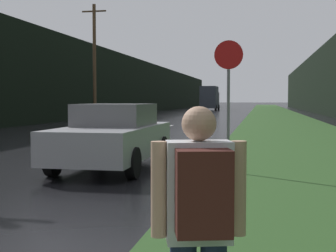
% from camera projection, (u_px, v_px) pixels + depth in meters
% --- Properties ---
extents(grass_verge, '(6.00, 240.00, 0.02)m').
position_uv_depth(grass_verge, '(280.00, 120.00, 39.32)').
color(grass_verge, '#2D5123').
rests_on(grass_verge, ground_plane).
extents(lane_stripe_c, '(0.12, 3.00, 0.01)m').
position_uv_depth(lane_stripe_c, '(87.00, 150.00, 15.70)').
color(lane_stripe_c, silver).
rests_on(lane_stripe_c, ground_plane).
extents(lane_stripe_d, '(0.12, 3.00, 0.01)m').
position_uv_depth(lane_stripe_d, '(140.00, 134.00, 22.55)').
color(lane_stripe_d, silver).
rests_on(lane_stripe_d, ground_plane).
extents(lane_stripe_e, '(0.12, 3.00, 0.01)m').
position_uv_depth(lane_stripe_e, '(168.00, 126.00, 29.41)').
color(lane_stripe_e, silver).
rests_on(lane_stripe_e, ground_plane).
extents(treeline_far_side, '(2.00, 140.00, 6.77)m').
position_uv_depth(treeline_far_side, '(116.00, 85.00, 52.35)').
color(treeline_far_side, black).
rests_on(treeline_far_side, ground_plane).
extents(utility_pole_far, '(1.80, 0.24, 8.54)m').
position_uv_depth(utility_pole_far, '(95.00, 62.00, 33.78)').
color(utility_pole_far, '#4C3823').
rests_on(utility_pole_far, ground_plane).
extents(stop_sign, '(0.65, 0.07, 3.02)m').
position_uv_depth(stop_sign, '(228.00, 93.00, 10.62)').
color(stop_sign, slate).
rests_on(stop_sign, ground_plane).
extents(hitchhiker_with_backpack, '(0.55, 0.47, 1.64)m').
position_uv_depth(hitchhiker_with_backpack, '(200.00, 224.00, 2.75)').
color(hitchhiker_with_backpack, '#1E2847').
rests_on(hitchhiker_with_backpack, ground_plane).
extents(car_passing_near, '(2.02, 4.69, 1.57)m').
position_uv_depth(car_passing_near, '(114.00, 136.00, 11.50)').
color(car_passing_near, '#9E9EA3').
rests_on(car_passing_near, ground_plane).
extents(delivery_truck, '(2.56, 7.39, 3.75)m').
position_uv_depth(delivery_truck, '(210.00, 98.00, 73.20)').
color(delivery_truck, black).
rests_on(delivery_truck, ground_plane).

